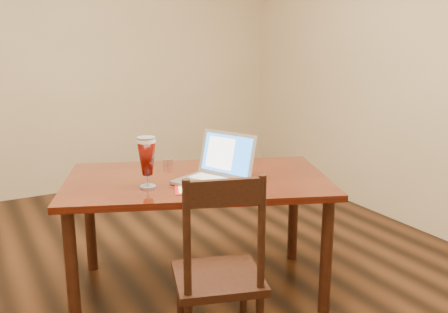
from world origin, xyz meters
TOP-DOWN VIEW (x-y plane):
  - dining_table at (0.34, 0.20)m, footprint 1.67×1.31m
  - dining_chair at (0.14, -0.44)m, footprint 0.48×0.47m

SIDE VIEW (x-z plane):
  - dining_chair at x=0.14m, z-range -0.03..0.89m
  - dining_table at x=0.34m, z-range 0.14..1.10m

